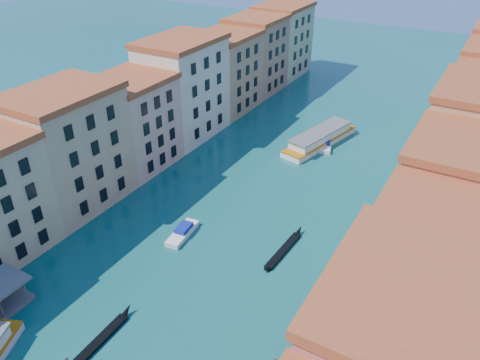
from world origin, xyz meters
name	(u,v)px	position (x,y,z in m)	size (l,w,h in m)	color
left_bank_palazzos	(166,101)	(-26.00, 64.68, 9.71)	(12.80, 128.40, 21.00)	beige
right_bank_palazzos	(462,168)	(30.00, 65.00, 9.75)	(12.80, 128.40, 21.00)	#AC4238
quay	(398,204)	(22.00, 65.00, 0.50)	(4.00, 140.00, 1.00)	#A19482
mooring_poles_right	(294,345)	(19.10, 28.80, 1.30)	(1.44, 54.24, 3.20)	#54331C
vaporetto_far	(320,138)	(1.72, 80.80, 1.40)	(9.38, 21.40, 3.10)	white
gondola_fore	(96,343)	(-1.19, 18.29, 0.43)	(1.37, 12.76, 2.55)	black
gondola_far	(284,249)	(10.36, 44.73, 0.36)	(1.59, 12.28, 1.74)	black
motorboat_mid	(183,232)	(-4.86, 40.43, 0.56)	(2.98, 7.18, 1.44)	white
motorboat_far	(326,144)	(3.22, 80.29, 0.58)	(4.32, 7.52, 1.49)	white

